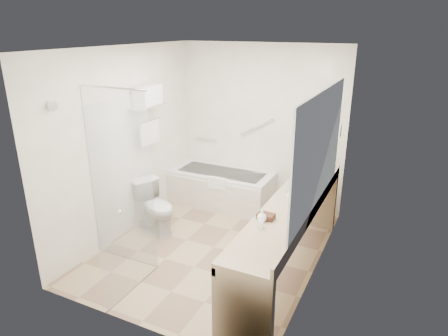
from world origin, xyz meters
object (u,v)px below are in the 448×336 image
at_px(toilet, 156,207).
at_px(amenity_basket, 266,216).
at_px(water_bottle_left, 303,174).
at_px(bathtub, 221,188).
at_px(vanity_counter, 289,224).

relative_size(toilet, amenity_basket, 4.07).
distance_m(amenity_basket, water_bottle_left, 1.22).
relative_size(bathtub, amenity_basket, 9.29).
distance_m(vanity_counter, water_bottle_left, 0.89).
distance_m(toilet, amenity_basket, 2.00).
xyz_separation_m(vanity_counter, water_bottle_left, (-0.09, 0.84, 0.29)).
height_order(toilet, amenity_basket, amenity_basket).
xyz_separation_m(bathtub, vanity_counter, (1.52, -1.39, 0.36)).
bearing_deg(toilet, vanity_counter, -72.09).
bearing_deg(toilet, water_bottle_left, -47.58).
bearing_deg(vanity_counter, water_bottle_left, 95.79).
distance_m(vanity_counter, amenity_basket, 0.47).
distance_m(vanity_counter, toilet, 2.01).
height_order(vanity_counter, water_bottle_left, water_bottle_left).
relative_size(vanity_counter, toilet, 3.85).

